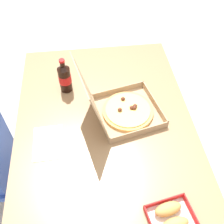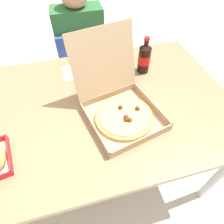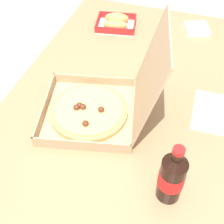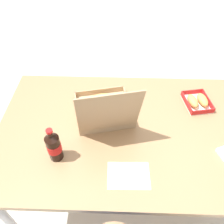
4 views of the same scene
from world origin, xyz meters
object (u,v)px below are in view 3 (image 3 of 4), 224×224
at_px(cola_bottle, 172,177).
at_px(napkin_pile, 197,29).
at_px(paper_menu, 214,112).
at_px(pizza_box_open, 99,105).
at_px(bread_side_box, 116,22).

relative_size(cola_bottle, napkin_pile, 2.04).
relative_size(paper_menu, napkin_pile, 1.91).
height_order(pizza_box_open, paper_menu, pizza_box_open).
xyz_separation_m(pizza_box_open, bread_side_box, (-0.59, -0.12, -0.03)).
bearing_deg(cola_bottle, pizza_box_open, -128.28).
relative_size(pizza_box_open, napkin_pile, 4.36).
relative_size(bread_side_box, paper_menu, 1.02).
distance_m(bread_side_box, paper_menu, 0.69).
bearing_deg(cola_bottle, paper_menu, 165.27).
relative_size(bread_side_box, cola_bottle, 0.96).
xyz_separation_m(pizza_box_open, paper_menu, (-0.14, 0.40, -0.05)).
relative_size(bread_side_box, napkin_pile, 1.95).
height_order(bread_side_box, paper_menu, bread_side_box).
distance_m(bread_side_box, napkin_pile, 0.40).
bearing_deg(pizza_box_open, paper_menu, 109.60).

